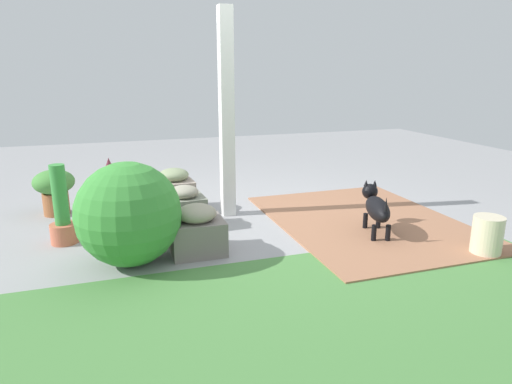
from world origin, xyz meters
TOP-DOWN VIEW (x-y plane):
  - ground_plane at (0.00, 0.00)m, footprint 12.00×12.00m
  - brick_path at (-1.04, 0.43)m, footprint 1.80×2.40m
  - lawn_patch at (0.60, 2.40)m, footprint 5.20×2.80m
  - porch_pillar at (0.24, -0.28)m, footprint 0.14×0.14m
  - stone_planter_nearest at (0.77, -0.59)m, footprint 0.41×0.45m
  - stone_planter_near at (0.76, 0.01)m, footprint 0.41×0.35m
  - stone_planter_mid at (0.77, 0.68)m, footprint 0.45×0.40m
  - round_shrub at (1.32, 0.73)m, footprint 0.84×0.84m
  - terracotta_pot_tall at (1.87, 0.07)m, footprint 0.24×0.24m
  - terracotta_pot_spiky at (1.44, -0.82)m, footprint 0.30×0.30m
  - terracotta_pot_broad at (2.01, -0.86)m, footprint 0.43×0.43m
  - dog at (-0.94, 0.76)m, footprint 0.36×0.67m
  - ceramic_urn at (-1.56, 1.49)m, footprint 0.25×0.25m

SIDE VIEW (x-z plane):
  - ground_plane at x=0.00m, z-range 0.00..0.00m
  - lawn_patch at x=0.60m, z-range 0.00..0.01m
  - brick_path at x=-1.04m, z-range 0.00..0.02m
  - ceramic_urn at x=-1.56m, z-range 0.00..0.34m
  - stone_planter_mid at x=0.77m, z-range -0.02..0.42m
  - stone_planter_near at x=0.76m, z-range -0.02..0.42m
  - stone_planter_nearest at x=0.77m, z-range -0.02..0.47m
  - terracotta_pot_tall at x=1.87m, z-range -0.10..0.63m
  - dog at x=-0.94m, z-range 0.04..0.51m
  - terracotta_pot_spiky at x=1.44m, z-range -0.02..0.59m
  - terracotta_pot_broad at x=2.01m, z-range 0.05..0.54m
  - round_shrub at x=1.32m, z-range 0.00..0.84m
  - porch_pillar at x=0.24m, z-range 0.00..2.14m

